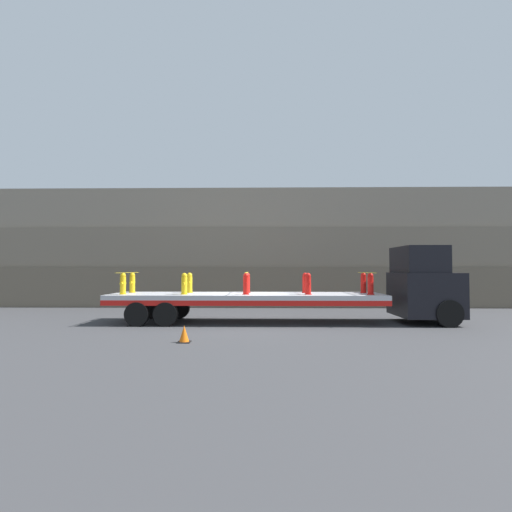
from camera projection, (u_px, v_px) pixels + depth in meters
ground_plane at (247, 322)px, 16.14m from camera, size 120.00×120.00×0.00m
rock_cliff at (252, 248)px, 23.93m from camera, size 60.00×3.30×6.80m
truck_cab at (425, 286)px, 16.05m from camera, size 2.28×2.74×3.07m
flatbed_trailer at (233, 298)px, 16.19m from camera, size 10.93×2.65×1.16m
fire_hydrant_yellow_near_0 at (123, 284)px, 15.73m from camera, size 0.28×0.48×0.84m
fire_hydrant_yellow_far_0 at (132, 283)px, 16.85m from camera, size 0.28×0.48×0.84m
fire_hydrant_yellow_near_1 at (184, 284)px, 15.68m from camera, size 0.28×0.48×0.84m
fire_hydrant_yellow_far_1 at (190, 283)px, 16.80m from camera, size 0.28×0.48×0.84m
fire_hydrant_red_near_2 at (246, 284)px, 15.63m from camera, size 0.28×0.48×0.84m
fire_hydrant_red_far_2 at (247, 283)px, 16.76m from camera, size 0.28×0.48×0.84m
fire_hydrant_red_near_3 at (308, 284)px, 15.59m from camera, size 0.28×0.48×0.84m
fire_hydrant_red_far_3 at (305, 283)px, 16.71m from camera, size 0.28×0.48×0.84m
fire_hydrant_red_near_4 at (371, 284)px, 15.54m from camera, size 0.28×0.48×0.84m
fire_hydrant_red_far_4 at (363, 283)px, 16.66m from camera, size 0.28×0.48×0.84m
cargo_strap_rear at (128, 273)px, 16.31m from camera, size 0.05×2.75×0.01m
cargo_strap_middle at (247, 273)px, 16.21m from camera, size 0.05×2.75×0.01m
cargo_strap_front at (367, 273)px, 16.11m from camera, size 0.05×2.75×0.01m
traffic_cone at (184, 334)px, 11.76m from camera, size 0.37×0.37×0.50m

